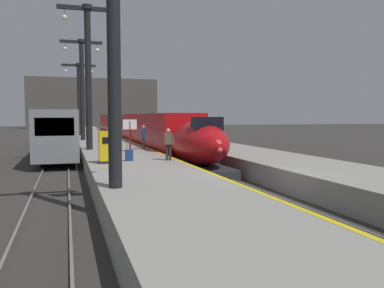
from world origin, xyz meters
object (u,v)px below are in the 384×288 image
object	(u,v)px
station_column_near	(115,23)
rolling_suitcase	(129,155)
station_column_mid	(88,64)
station_column_far	(82,80)
ticket_machine_yellow	(106,148)
highspeed_train_main	(133,128)
regional_train_adjacent	(60,128)
departure_info_board	(130,129)
station_column_distant	(79,92)
passenger_near_edge	(168,142)
passenger_mid_platform	(144,135)

from	to	relation	value
station_column_near	rolling_suitcase	distance (m)	9.38
station_column_near	station_column_mid	bearing A→B (deg)	90.21
station_column_far	ticket_machine_yellow	world-z (taller)	station_column_far
station_column_near	highspeed_train_main	bearing A→B (deg)	80.14
regional_train_adjacent	departure_info_board	bearing A→B (deg)	-75.18
station_column_mid	station_column_far	world-z (taller)	station_column_mid
rolling_suitcase	ticket_machine_yellow	bearing A→B (deg)	-150.16
regional_train_adjacent	station_column_distant	bearing A→B (deg)	72.86
station_column_near	rolling_suitcase	bearing A→B (deg)	78.86
regional_train_adjacent	passenger_near_edge	bearing A→B (deg)	-75.89
regional_train_adjacent	departure_info_board	distance (m)	18.11
station_column_far	departure_info_board	bearing A→B (deg)	-80.53
ticket_machine_yellow	departure_info_board	size ratio (longest dim) A/B	0.75
station_column_far	departure_info_board	xyz separation A→B (m)	(2.43, -14.56, -4.30)
station_column_distant	ticket_machine_yellow	size ratio (longest dim) A/B	5.43
passenger_mid_platform	rolling_suitcase	distance (m)	7.40
ticket_machine_yellow	departure_info_board	world-z (taller)	departure_info_board
station_column_mid	ticket_machine_yellow	world-z (taller)	station_column_mid
passenger_near_edge	station_column_mid	bearing A→B (deg)	113.24
ticket_machine_yellow	station_column_distant	bearing A→B (deg)	90.66
station_column_far	regional_train_adjacent	bearing A→B (deg)	126.82
departure_info_board	highspeed_train_main	bearing A→B (deg)	80.43
passenger_near_edge	ticket_machine_yellow	size ratio (longest dim) A/B	1.06
station_column_mid	ticket_machine_yellow	bearing A→B (deg)	-87.71
highspeed_train_main	passenger_mid_platform	xyz separation A→B (m)	(-2.23, -18.75, 0.09)
highspeed_train_main	station_column_far	distance (m)	9.75
station_column_mid	regional_train_adjacent	bearing A→B (deg)	98.50
station_column_distant	departure_info_board	size ratio (longest dim) A/B	4.10
departure_info_board	passenger_near_edge	bearing A→B (deg)	-78.11
regional_train_adjacent	station_column_near	bearing A→B (deg)	-85.77
highspeed_train_main	departure_info_board	size ratio (longest dim) A/B	26.99
station_column_mid	departure_info_board	world-z (taller)	station_column_mid
regional_train_adjacent	rolling_suitcase	distance (m)	23.08
station_column_near	passenger_near_edge	world-z (taller)	station_column_near
highspeed_train_main	station_column_near	bearing A→B (deg)	-99.86
highspeed_train_main	station_column_distant	world-z (taller)	station_column_distant
station_column_mid	passenger_near_edge	world-z (taller)	station_column_mid
station_column_distant	passenger_mid_platform	world-z (taller)	station_column_distant
station_column_far	rolling_suitcase	bearing A→B (deg)	-85.41
station_column_distant	station_column_mid	bearing A→B (deg)	-90.00
departure_info_board	station_column_near	bearing A→B (deg)	-100.32
highspeed_train_main	ticket_machine_yellow	xyz separation A→B (m)	(-5.55, -26.54, -0.16)
station_column_mid	passenger_mid_platform	distance (m)	6.23
ticket_machine_yellow	station_column_mid	bearing A→B (deg)	92.29
station_column_distant	station_column_far	bearing A→B (deg)	-90.00
station_column_mid	departure_info_board	distance (m)	5.77
highspeed_train_main	regional_train_adjacent	size ratio (longest dim) A/B	1.56
rolling_suitcase	highspeed_train_main	bearing A→B (deg)	80.53
ticket_machine_yellow	passenger_near_edge	bearing A→B (deg)	5.62
rolling_suitcase	departure_info_board	size ratio (longest dim) A/B	0.46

